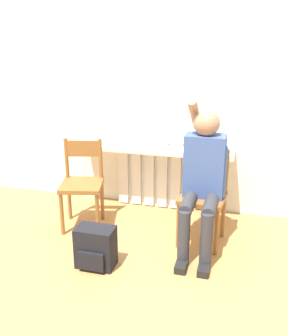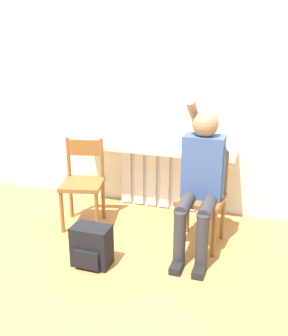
% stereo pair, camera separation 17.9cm
% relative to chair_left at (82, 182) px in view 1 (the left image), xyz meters
% --- Properties ---
extents(ground_plane, '(12.00, 12.00, 0.00)m').
position_rel_chair_left_xyz_m(ground_plane, '(0.58, -0.53, -0.44)').
color(ground_plane, '#B27F47').
extents(wall_with_window, '(7.00, 0.06, 2.70)m').
position_rel_chair_left_xyz_m(wall_with_window, '(0.58, 0.70, 0.91)').
color(wall_with_window, white).
rests_on(wall_with_window, ground_plane).
extents(radiator, '(0.86, 0.08, 0.66)m').
position_rel_chair_left_xyz_m(radiator, '(0.58, 0.63, -0.11)').
color(radiator, white).
rests_on(radiator, ground_plane).
extents(windowsill, '(1.60, 0.33, 0.05)m').
position_rel_chair_left_xyz_m(windowsill, '(0.58, 0.51, 0.24)').
color(windowsill, silver).
rests_on(windowsill, radiator).
extents(window_glass, '(1.54, 0.01, 1.12)m').
position_rel_chair_left_xyz_m(window_glass, '(0.58, 0.67, 0.83)').
color(window_glass, white).
rests_on(window_glass, windowsill).
extents(chair_left, '(0.46, 0.46, 0.84)m').
position_rel_chair_left_xyz_m(chair_left, '(0.00, 0.00, 0.00)').
color(chair_left, brown).
rests_on(chair_left, ground_plane).
extents(chair_right, '(0.42, 0.42, 0.84)m').
position_rel_chair_left_xyz_m(chair_right, '(1.15, 0.00, 0.00)').
color(chair_right, brown).
rests_on(chair_right, ground_plane).
extents(person, '(0.36, 0.97, 1.32)m').
position_rel_chair_left_xyz_m(person, '(1.15, -0.11, 0.23)').
color(person, '#333338').
rests_on(person, ground_plane).
extents(cat, '(0.52, 0.11, 0.21)m').
position_rel_chair_left_xyz_m(cat, '(0.85, 0.55, 0.39)').
color(cat, silver).
rests_on(cat, windowsill).
extents(backpack, '(0.31, 0.22, 0.34)m').
position_rel_chair_left_xyz_m(backpack, '(0.38, -0.65, -0.28)').
color(backpack, black).
rests_on(backpack, ground_plane).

